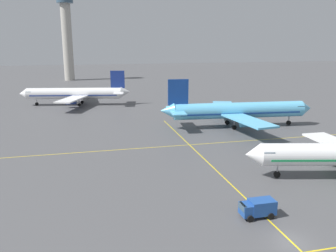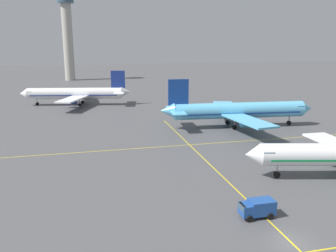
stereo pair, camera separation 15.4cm
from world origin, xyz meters
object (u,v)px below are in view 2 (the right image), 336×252
service_truck_red_van (257,208)px  airliner_second_row (237,111)px  control_tower (67,31)px  airliner_third_row (76,94)px

service_truck_red_van → airliner_second_row: bearing=68.7°
control_tower → service_truck_red_van: bearing=-80.9°
airliner_third_row → service_truck_red_van: (21.65, -82.60, -2.61)m
airliner_third_row → control_tower: bearing=93.2°
airliner_second_row → service_truck_red_van: 45.60m
airliner_second_row → airliner_third_row: bearing=133.5°
airliner_third_row → service_truck_red_van: size_ratio=8.62×
airliner_second_row → service_truck_red_van: size_ratio=9.18×
service_truck_red_van → control_tower: control_tower is taller
airliner_third_row → service_truck_red_van: bearing=-75.3°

